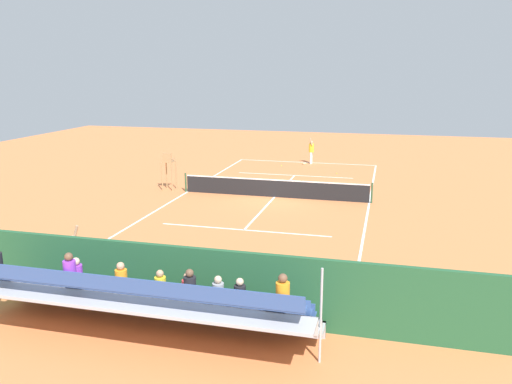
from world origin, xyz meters
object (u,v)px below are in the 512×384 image
Objects in this scene: line_judge at (74,255)px; tennis_player at (311,150)px; tennis_racket at (304,164)px; bleacher_stand at (147,301)px; umpire_chair at (168,167)px; tennis_ball_far at (337,173)px; tennis_ball_near at (282,166)px; tennis_net at (275,188)px; courtside_bench at (263,293)px; equipment_bag at (209,301)px.

tennis_player is at bearing -99.51° from line_judge.
bleacher_stand is at bearing 90.27° from tennis_racket.
umpire_chair is 32.42× the size of tennis_ball_far.
tennis_ball_near is 22.22m from line_judge.
bleacher_stand is 16.77m from umpire_chair.
umpire_chair is 1.11× the size of line_judge.
tennis_ball_near is (-4.70, -8.90, -1.28)m from umpire_chair.
tennis_racket is (0.45, 0.23, -1.00)m from tennis_player.
tennis_net is 9.24m from tennis_ball_near.
tennis_ball_far is (-4.09, 1.82, 0.00)m from tennis_ball_near.
tennis_ball_far is (-2.59, -7.28, -0.47)m from tennis_net.
tennis_ball_far is (-0.01, -20.55, -0.53)m from courtside_bench.
tennis_racket is (0.12, -25.75, -0.95)m from bleacher_stand.
tennis_racket is 4.10m from tennis_ball_far.
tennis_ball_far is (-1.56, -20.68, -0.15)m from equipment_bag.
tennis_ball_far is at bearing 130.55° from tennis_racket.
courtside_bench is at bearing 101.02° from tennis_net.
equipment_bag is 20.74m from tennis_ball_far.
umpire_chair is 10.14m from tennis_ball_near.
tennis_player is at bearing -141.04° from tennis_ball_near.
equipment_bag is 4.70m from line_judge.
tennis_player is 3.30× the size of tennis_racket.
equipment_bag is at bearing 92.66° from tennis_racket.
tennis_racket is (0.07, -10.40, -0.49)m from tennis_net.
bleacher_stand reaches higher than tennis_racket.
line_judge is (3.57, 13.00, 0.51)m from tennis_net.
equipment_bag is 13.64× the size of tennis_ball_far.
tennis_ball_near is at bearing -86.37° from bleacher_stand.
umpire_chair is 1.11× the size of tennis_player.
equipment_bag reaches higher than tennis_racket.
equipment_bag is (-0.98, -1.95, -0.79)m from bleacher_stand.
umpire_chair reaches higher than courtside_bench.
tennis_ball_near is 4.48m from tennis_ball_far.
bleacher_stand is 2.32m from equipment_bag.
umpire_chair is at bearing 38.82° from tennis_ball_far.
equipment_bag is at bearing 118.00° from umpire_chair.
tennis_ball_near is at bearing -23.97° from tennis_ball_far.
bleacher_stand is 24.52m from tennis_ball_near.
bleacher_stand reaches higher than courtside_bench.
tennis_ball_far is 21.22m from line_judge.
tennis_net is at bearing -105.37° from line_judge.
bleacher_stand reaches higher than line_judge.
tennis_net is at bearing 90.39° from tennis_racket.
tennis_net reaches higher than tennis_ball_near.
tennis_racket is 23.68m from line_judge.
courtside_bench is (-2.58, 13.27, 0.06)m from tennis_net.
umpire_chair reaches higher than equipment_bag.
line_judge is at bearing -33.00° from bleacher_stand.
line_judge is (2.08, 22.10, 0.98)m from tennis_ball_near.
courtside_bench is at bearing 177.47° from line_judge.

